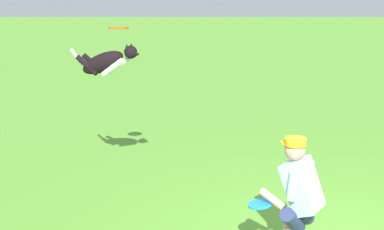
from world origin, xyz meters
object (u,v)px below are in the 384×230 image
at_px(dog, 106,62).
at_px(frisbee_held, 260,204).
at_px(frisbee_flying, 118,28).
at_px(person, 298,195).

height_order(dog, frisbee_held, dog).
height_order(frisbee_flying, frisbee_held, frisbee_flying).
relative_size(dog, frisbee_held, 3.95).
distance_m(person, dog, 3.10).
bearing_deg(frisbee_flying, frisbee_held, 131.39).
bearing_deg(person, frisbee_held, 38.35).
bearing_deg(dog, frisbee_flying, 2.35).
distance_m(dog, frisbee_held, 2.89).
bearing_deg(frisbee_flying, person, 137.76).
distance_m(person, frisbee_held, 0.40).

